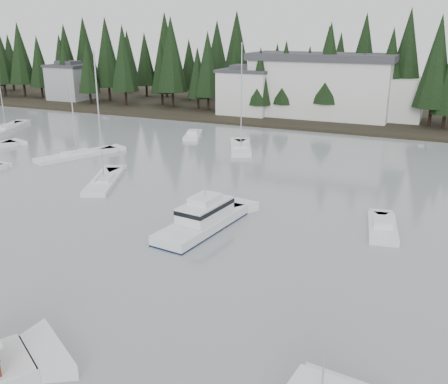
# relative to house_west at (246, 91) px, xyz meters

# --- Properties ---
(far_shore_land) EXTENTS (240.00, 54.00, 1.00)m
(far_shore_land) POSITION_rel_house_west_xyz_m (18.00, 18.00, -4.65)
(far_shore_land) COLOR black
(far_shore_land) RESTS_ON ground
(conifer_treeline) EXTENTS (200.00, 22.00, 20.00)m
(conifer_treeline) POSITION_rel_house_west_xyz_m (18.00, 7.00, -4.65)
(conifer_treeline) COLOR black
(conifer_treeline) RESTS_ON ground
(house_west) EXTENTS (9.54, 7.42, 8.75)m
(house_west) POSITION_rel_house_west_xyz_m (0.00, 0.00, 0.00)
(house_west) COLOR silver
(house_west) RESTS_ON ground
(house_far_west) EXTENTS (8.48, 7.42, 8.25)m
(house_far_west) POSITION_rel_house_west_xyz_m (-42.00, 2.00, -0.25)
(house_far_west) COLOR #999EA0
(house_far_west) RESTS_ON ground
(harbor_inn) EXTENTS (29.50, 11.50, 10.90)m
(harbor_inn) POSITION_rel_house_west_xyz_m (15.04, 3.34, 1.12)
(harbor_inn) COLOR silver
(harbor_inn) RESTS_ON ground
(cabin_cruiser_center) EXTENTS (4.35, 10.22, 4.25)m
(cabin_cruiser_center) POSITION_rel_house_west_xyz_m (16.56, -51.48, -4.02)
(cabin_cruiser_center) COLOR white
(cabin_cruiser_center) RESTS_ON ground
(sailboat_2) EXTENTS (6.32, 11.04, 12.55)m
(sailboat_2) POSITION_rel_house_west_xyz_m (-30.51, -27.47, -4.59)
(sailboat_2) COLOR white
(sailboat_2) RESTS_ON ground
(sailboat_5) EXTENTS (5.83, 9.06, 14.46)m
(sailboat_5) POSITION_rel_house_west_xyz_m (9.03, -24.63, -4.57)
(sailboat_5) COLOR white
(sailboat_5) RESTS_ON ground
(sailboat_6) EXTENTS (6.45, 10.73, 11.45)m
(sailboat_6) POSITION_rel_house_west_xyz_m (-8.59, -36.74, -4.60)
(sailboat_6) COLOR white
(sailboat_6) RESTS_ON ground
(sailboat_9) EXTENTS (5.94, 9.47, 14.13)m
(sailboat_9) POSITION_rel_house_west_xyz_m (1.54, -44.67, -4.57)
(sailboat_9) COLOR white
(sailboat_9) RESTS_ON ground
(runabout_1) EXTENTS (3.21, 6.59, 1.42)m
(runabout_1) POSITION_rel_house_west_xyz_m (30.13, -46.02, -4.52)
(runabout_1) COLOR white
(runabout_1) RESTS_ON ground
(runabout_3) EXTENTS (4.11, 6.43, 1.42)m
(runabout_3) POSITION_rel_house_west_xyz_m (-0.62, -20.04, -4.52)
(runabout_3) COLOR white
(runabout_3) RESTS_ON ground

